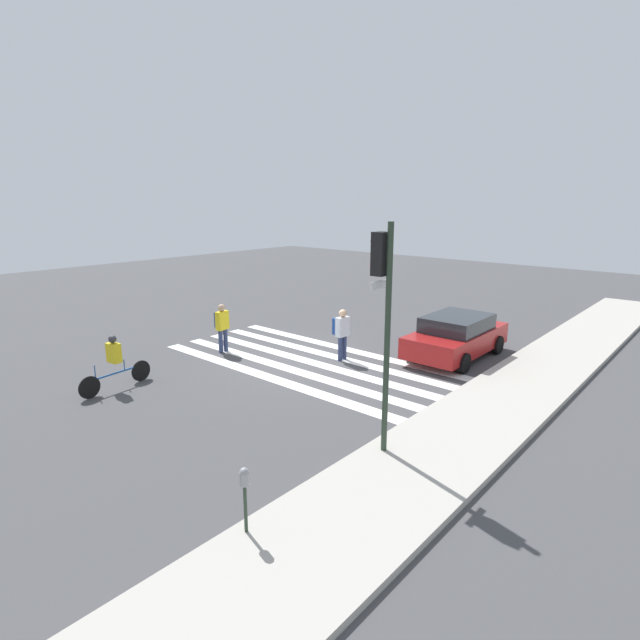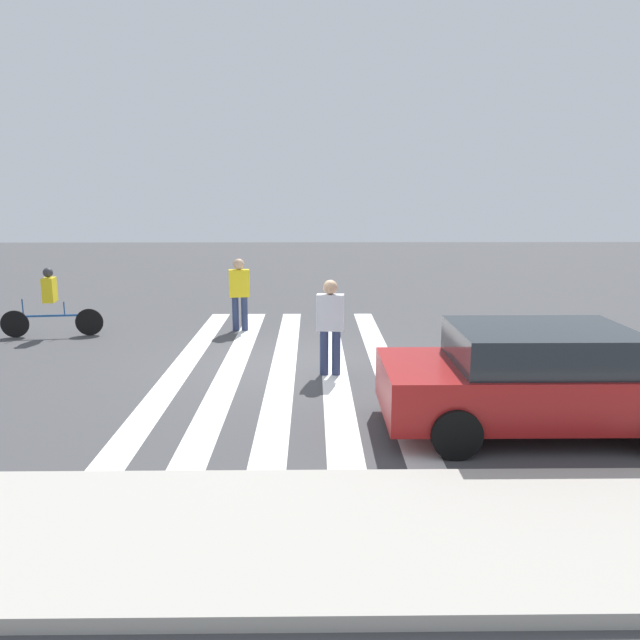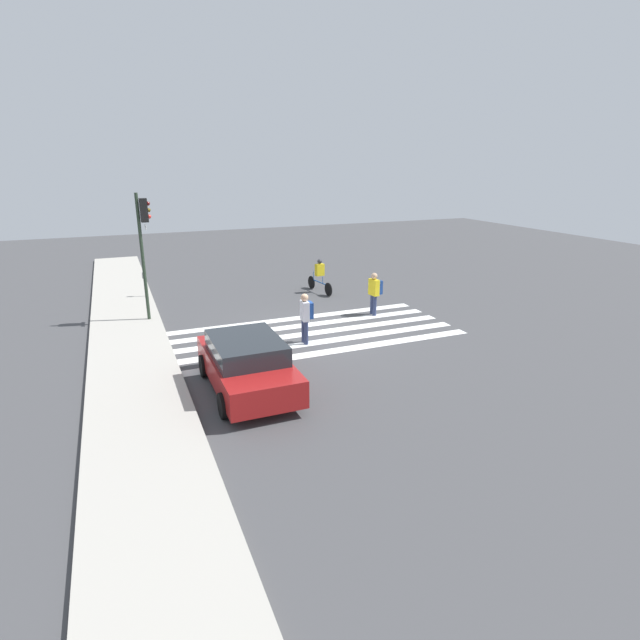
# 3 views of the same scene
# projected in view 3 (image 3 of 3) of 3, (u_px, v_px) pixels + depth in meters

# --- Properties ---
(ground_plane) EXTENTS (60.00, 60.00, 0.00)m
(ground_plane) POSITION_uv_depth(u_px,v_px,m) (316.00, 333.00, 17.92)
(ground_plane) COLOR #444447
(sidewalk_curb) EXTENTS (36.00, 2.50, 0.14)m
(sidewalk_curb) POSITION_uv_depth(u_px,v_px,m) (131.00, 356.00, 15.60)
(sidewalk_curb) COLOR #ADA89E
(sidewalk_curb) RESTS_ON ground_plane
(crosswalk_stripes) EXTENTS (4.30, 10.00, 0.01)m
(crosswalk_stripes) POSITION_uv_depth(u_px,v_px,m) (316.00, 333.00, 17.92)
(crosswalk_stripes) COLOR white
(crosswalk_stripes) RESTS_ON ground_plane
(traffic_light) EXTENTS (0.60, 0.50, 4.83)m
(traffic_light) POSITION_uv_depth(u_px,v_px,m) (144.00, 234.00, 18.12)
(traffic_light) COLOR #283828
(traffic_light) RESTS_ON ground_plane
(parking_meter) EXTENTS (0.15, 0.15, 1.25)m
(parking_meter) POSITION_uv_depth(u_px,v_px,m) (144.00, 279.00, 22.06)
(parking_meter) COLOR #283828
(parking_meter) RESTS_ON ground_plane
(pedestrian_adult_tall_backpack) EXTENTS (0.50, 0.44, 1.72)m
(pedestrian_adult_tall_backpack) POSITION_uv_depth(u_px,v_px,m) (375.00, 290.00, 19.75)
(pedestrian_adult_tall_backpack) COLOR navy
(pedestrian_adult_tall_backpack) RESTS_ON ground_plane
(pedestrian_child_with_backpack) EXTENTS (0.50, 0.42, 1.73)m
(pedestrian_child_with_backpack) POSITION_uv_depth(u_px,v_px,m) (306.00, 314.00, 16.60)
(pedestrian_child_with_backpack) COLOR navy
(pedestrian_child_with_backpack) RESTS_ON ground_plane
(cyclist_near_curb) EXTENTS (2.24, 0.43, 1.58)m
(cyclist_near_curb) POSITION_uv_depth(u_px,v_px,m) (320.00, 274.00, 23.29)
(cyclist_near_curb) COLOR black
(cyclist_near_curb) RESTS_ON ground_plane
(car_parked_far_curb) EXTENTS (4.26, 2.06, 1.45)m
(car_parked_far_curb) POSITION_uv_depth(u_px,v_px,m) (247.00, 364.00, 13.22)
(car_parked_far_curb) COLOR maroon
(car_parked_far_curb) RESTS_ON ground_plane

